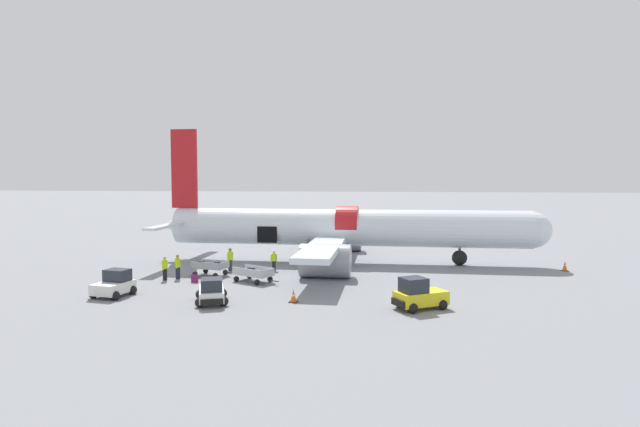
{
  "coord_description": "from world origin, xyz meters",
  "views": [
    {
      "loc": [
        3.88,
        -37.07,
        7.23
      ],
      "look_at": [
        -1.54,
        1.89,
        4.51
      ],
      "focal_mm": 28.0,
      "sensor_mm": 36.0,
      "label": 1
    }
  ],
  "objects_px": {
    "ground_crew_driver": "(230,259)",
    "ground_crew_supervisor": "(178,266)",
    "baggage_tug_mid": "(419,295)",
    "airplane": "(341,230)",
    "ground_crew_loader_b": "(165,268)",
    "baggage_tug_lead": "(114,285)",
    "suitcase_on_tarmac_upright": "(195,278)",
    "baggage_cart_queued": "(254,275)",
    "baggage_tug_rear": "(212,292)",
    "baggage_cart_loading": "(211,268)",
    "ground_crew_loader_a": "(274,260)"
  },
  "relations": [
    {
      "from": "ground_crew_loader_b",
      "to": "baggage_cart_loading",
      "type": "bearing_deg",
      "value": 36.3
    },
    {
      "from": "airplane",
      "to": "ground_crew_driver",
      "type": "height_order",
      "value": "airplane"
    },
    {
      "from": "baggage_cart_loading",
      "to": "ground_crew_driver",
      "type": "bearing_deg",
      "value": 70.46
    },
    {
      "from": "ground_crew_loader_b",
      "to": "ground_crew_driver",
      "type": "height_order",
      "value": "ground_crew_driver"
    },
    {
      "from": "baggage_tug_mid",
      "to": "baggage_cart_queued",
      "type": "distance_m",
      "value": 12.52
    },
    {
      "from": "baggage_cart_queued",
      "to": "ground_crew_loader_b",
      "type": "distance_m",
      "value": 6.48
    },
    {
      "from": "baggage_cart_queued",
      "to": "baggage_tug_lead",
      "type": "bearing_deg",
      "value": -144.45
    },
    {
      "from": "airplane",
      "to": "ground_crew_loader_a",
      "type": "bearing_deg",
      "value": -136.98
    },
    {
      "from": "ground_crew_supervisor",
      "to": "baggage_tug_rear",
      "type": "bearing_deg",
      "value": -52.68
    },
    {
      "from": "baggage_tug_mid",
      "to": "baggage_cart_queued",
      "type": "height_order",
      "value": "baggage_tug_mid"
    },
    {
      "from": "ground_crew_loader_b",
      "to": "ground_crew_driver",
      "type": "relative_size",
      "value": 0.94
    },
    {
      "from": "baggage_tug_mid",
      "to": "baggage_cart_loading",
      "type": "distance_m",
      "value": 16.64
    },
    {
      "from": "airplane",
      "to": "baggage_tug_rear",
      "type": "bearing_deg",
      "value": -112.05
    },
    {
      "from": "airplane",
      "to": "ground_crew_loader_a",
      "type": "height_order",
      "value": "airplane"
    },
    {
      "from": "baggage_cart_loading",
      "to": "ground_crew_supervisor",
      "type": "distance_m",
      "value": 2.48
    },
    {
      "from": "airplane",
      "to": "baggage_tug_lead",
      "type": "relative_size",
      "value": 12.68
    },
    {
      "from": "baggage_tug_mid",
      "to": "ground_crew_loader_b",
      "type": "bearing_deg",
      "value": 162.51
    },
    {
      "from": "baggage_cart_loading",
      "to": "ground_crew_loader_b",
      "type": "xyz_separation_m",
      "value": [
        -2.72,
        -2.0,
        0.33
      ]
    },
    {
      "from": "airplane",
      "to": "ground_crew_driver",
      "type": "relative_size",
      "value": 18.6
    },
    {
      "from": "baggage_cart_queued",
      "to": "ground_crew_supervisor",
      "type": "distance_m",
      "value": 5.76
    },
    {
      "from": "ground_crew_driver",
      "to": "baggage_cart_queued",
      "type": "bearing_deg",
      "value": -52.59
    },
    {
      "from": "suitcase_on_tarmac_upright",
      "to": "baggage_tug_lead",
      "type": "bearing_deg",
      "value": -126.1
    },
    {
      "from": "baggage_tug_lead",
      "to": "ground_crew_driver",
      "type": "distance_m",
      "value": 10.19
    },
    {
      "from": "baggage_tug_mid",
      "to": "airplane",
      "type": "bearing_deg",
      "value": 111.24
    },
    {
      "from": "baggage_tug_lead",
      "to": "ground_crew_driver",
      "type": "height_order",
      "value": "ground_crew_driver"
    },
    {
      "from": "baggage_tug_lead",
      "to": "baggage_cart_queued",
      "type": "bearing_deg",
      "value": 35.55
    },
    {
      "from": "ground_crew_loader_b",
      "to": "ground_crew_supervisor",
      "type": "height_order",
      "value": "ground_crew_supervisor"
    },
    {
      "from": "baggage_tug_lead",
      "to": "ground_crew_loader_b",
      "type": "xyz_separation_m",
      "value": [
        0.94,
        5.01,
        0.22
      ]
    },
    {
      "from": "airplane",
      "to": "ground_crew_loader_a",
      "type": "relative_size",
      "value": 21.15
    },
    {
      "from": "baggage_tug_rear",
      "to": "suitcase_on_tarmac_upright",
      "type": "xyz_separation_m",
      "value": [
        -3.24,
        5.44,
        -0.38
      ]
    },
    {
      "from": "baggage_tug_rear",
      "to": "baggage_tug_lead",
      "type": "bearing_deg",
      "value": 172.5
    },
    {
      "from": "ground_crew_driver",
      "to": "suitcase_on_tarmac_upright",
      "type": "bearing_deg",
      "value": -103.29
    },
    {
      "from": "baggage_tug_lead",
      "to": "suitcase_on_tarmac_upright",
      "type": "xyz_separation_m",
      "value": [
        3.34,
        4.58,
        -0.41
      ]
    },
    {
      "from": "baggage_tug_mid",
      "to": "suitcase_on_tarmac_upright",
      "type": "relative_size",
      "value": 4.87
    },
    {
      "from": "baggage_cart_loading",
      "to": "baggage_cart_queued",
      "type": "distance_m",
      "value": 4.12
    },
    {
      "from": "airplane",
      "to": "ground_crew_supervisor",
      "type": "height_order",
      "value": "airplane"
    },
    {
      "from": "airplane",
      "to": "baggage_cart_queued",
      "type": "bearing_deg",
      "value": -120.54
    },
    {
      "from": "baggage_tug_lead",
      "to": "suitcase_on_tarmac_upright",
      "type": "bearing_deg",
      "value": 53.9
    },
    {
      "from": "ground_crew_loader_b",
      "to": "ground_crew_loader_a",
      "type": "bearing_deg",
      "value": 34.46
    },
    {
      "from": "baggage_cart_queued",
      "to": "ground_crew_loader_a",
      "type": "relative_size",
      "value": 2.27
    },
    {
      "from": "ground_crew_driver",
      "to": "baggage_cart_loading",
      "type": "bearing_deg",
      "value": -109.54
    },
    {
      "from": "ground_crew_driver",
      "to": "ground_crew_supervisor",
      "type": "height_order",
      "value": "ground_crew_driver"
    },
    {
      "from": "baggage_tug_rear",
      "to": "suitcase_on_tarmac_upright",
      "type": "distance_m",
      "value": 6.35
    },
    {
      "from": "baggage_tug_lead",
      "to": "ground_crew_loader_b",
      "type": "bearing_deg",
      "value": 79.42
    },
    {
      "from": "ground_crew_driver",
      "to": "airplane",
      "type": "bearing_deg",
      "value": 31.76
    },
    {
      "from": "baggage_cart_loading",
      "to": "ground_crew_supervisor",
      "type": "height_order",
      "value": "ground_crew_supervisor"
    },
    {
      "from": "airplane",
      "to": "baggage_cart_queued",
      "type": "relative_size",
      "value": 9.31
    },
    {
      "from": "baggage_cart_loading",
      "to": "ground_crew_driver",
      "type": "relative_size",
      "value": 1.89
    },
    {
      "from": "baggage_tug_mid",
      "to": "ground_crew_loader_a",
      "type": "bearing_deg",
      "value": 136.17
    },
    {
      "from": "airplane",
      "to": "baggage_tug_mid",
      "type": "bearing_deg",
      "value": -68.76
    }
  ]
}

